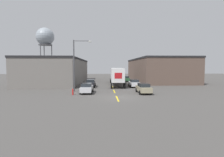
% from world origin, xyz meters
% --- Properties ---
extents(ground_plane, '(160.00, 160.00, 0.00)m').
position_xyz_m(ground_plane, '(0.00, 0.00, 0.00)').
color(ground_plane, '#4C4947').
extents(road_centerline, '(0.20, 17.40, 0.01)m').
position_xyz_m(road_centerline, '(0.00, 5.87, 0.00)').
color(road_centerline, yellow).
rests_on(road_centerline, ground_plane).
extents(warehouse_left, '(12.15, 28.95, 6.19)m').
position_xyz_m(warehouse_left, '(-13.47, 23.71, 3.10)').
color(warehouse_left, slate).
rests_on(warehouse_left, ground_plane).
extents(warehouse_right, '(13.22, 28.35, 6.57)m').
position_xyz_m(warehouse_right, '(14.01, 28.29, 3.29)').
color(warehouse_right, brown).
rests_on(warehouse_right, ground_plane).
extents(semi_truck, '(3.16, 15.56, 3.83)m').
position_xyz_m(semi_truck, '(1.12, 16.35, 2.34)').
color(semi_truck, black).
rests_on(semi_truck, ground_plane).
extents(parked_car_right_far, '(1.92, 4.43, 1.56)m').
position_xyz_m(parked_car_right_far, '(4.45, 25.59, 0.81)').
color(parked_car_right_far, '#2D5B38').
rests_on(parked_car_right_far, ground_plane).
extents(parked_car_right_near, '(1.92, 4.43, 1.56)m').
position_xyz_m(parked_car_right_near, '(4.45, 3.57, 0.81)').
color(parked_car_right_near, tan).
rests_on(parked_car_right_near, ground_plane).
extents(parked_car_left_far, '(1.92, 4.43, 1.56)m').
position_xyz_m(parked_car_left_far, '(-4.45, 12.64, 0.81)').
color(parked_car_left_far, black).
rests_on(parked_car_left_far, ground_plane).
extents(parked_car_right_mid, '(1.92, 4.43, 1.56)m').
position_xyz_m(parked_car_right_mid, '(4.45, 12.04, 0.81)').
color(parked_car_right_mid, silver).
rests_on(parked_car_right_mid, ground_plane).
extents(parked_car_left_near, '(1.92, 4.43, 1.56)m').
position_xyz_m(parked_car_left_near, '(-4.45, 4.25, 0.81)').
color(parked_car_left_near, silver).
rests_on(parked_car_left_near, ground_plane).
extents(water_tower, '(6.34, 6.34, 18.07)m').
position_xyz_m(water_tower, '(-22.71, 41.12, 14.74)').
color(water_tower, '#47474C').
rests_on(water_tower, ground_plane).
extents(street_lamp, '(3.02, 0.32, 8.55)m').
position_xyz_m(street_lamp, '(-6.34, 6.03, 4.98)').
color(street_lamp, '#4C4C51').
rests_on(street_lamp, ground_plane).
extents(fire_hydrant, '(0.22, 0.22, 0.93)m').
position_xyz_m(fire_hydrant, '(-6.31, 2.42, 0.46)').
color(fire_hydrant, red).
rests_on(fire_hydrant, ground_plane).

